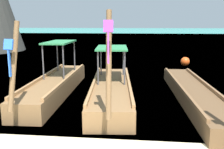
{
  "coord_description": "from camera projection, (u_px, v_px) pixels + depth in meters",
  "views": [
    {
      "loc": [
        0.79,
        -3.53,
        2.57
      ],
      "look_at": [
        0.0,
        3.86,
        1.08
      ],
      "focal_mm": 41.55,
      "sensor_mm": 36.0,
      "label": 1
    }
  ],
  "objects": [
    {
      "name": "longtail_boat_violet_ribbon",
      "position": [
        111.0,
        90.0,
        8.75
      ],
      "size": [
        1.74,
        6.19,
        2.86
      ],
      "color": "brown",
      "rests_on": "ground"
    },
    {
      "name": "sea_water",
      "position": [
        137.0,
        33.0,
        64.34
      ],
      "size": [
        120.0,
        120.0,
        0.0
      ],
      "primitive_type": "plane",
      "color": "#2DB29E",
      "rests_on": "ground"
    },
    {
      "name": "longtail_boat_orange_ribbon",
      "position": [
        194.0,
        94.0,
        8.62
      ],
      "size": [
        1.33,
        7.46,
        2.24
      ],
      "color": "brown",
      "rests_on": "ground"
    },
    {
      "name": "mooring_buoy_near",
      "position": [
        185.0,
        62.0,
        15.58
      ],
      "size": [
        0.54,
        0.54,
        0.54
      ],
      "color": "#EA5119",
      "rests_on": "sea_water"
    },
    {
      "name": "longtail_boat_blue_ribbon",
      "position": [
        55.0,
        85.0,
        9.41
      ],
      "size": [
        1.22,
        6.61,
        2.62
      ],
      "color": "brown",
      "rests_on": "ground"
    }
  ]
}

